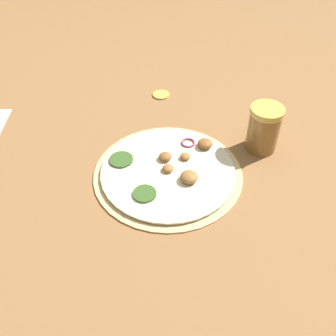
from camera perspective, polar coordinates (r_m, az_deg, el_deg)
name	(u,v)px	position (r m, az deg, el deg)	size (l,w,h in m)	color
ground_plane	(168,174)	(0.74, 0.00, -0.90)	(3.00, 3.00, 0.00)	olive
pizza	(169,172)	(0.74, 0.08, -0.52)	(0.28, 0.28, 0.03)	#D6B77A
spice_jar	(264,128)	(0.79, 13.73, 5.61)	(0.07, 0.07, 0.10)	olive
loose_cap	(161,94)	(0.95, -1.02, 10.69)	(0.04, 0.04, 0.01)	gold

